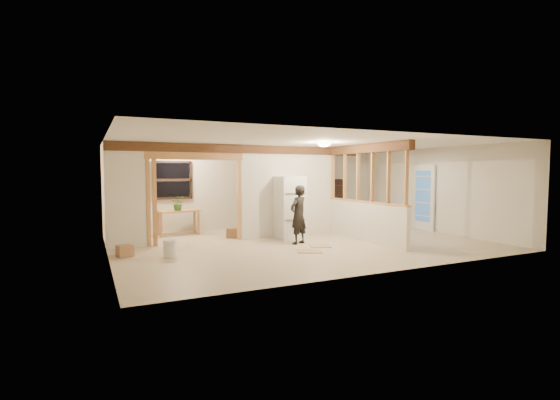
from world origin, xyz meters
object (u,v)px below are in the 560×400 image
refrigerator (290,207)px  work_table (179,223)px  shop_vac (117,230)px  bookshelf (333,201)px  woman (298,215)px

refrigerator → work_table: bearing=144.3°
work_table → shop_vac: bearing=-175.1°
work_table → shop_vac: 1.73m
bookshelf → shop_vac: bearing=-172.8°
work_table → shop_vac: work_table is taller
work_table → bookshelf: 5.43m
woman → shop_vac: (-4.05, 2.21, -0.42)m
woman → work_table: woman is taller
woman → work_table: size_ratio=1.31×
bookshelf → work_table: bearing=-175.9°
work_table → shop_vac: (-1.65, -0.50, -0.04)m
woman → work_table: 3.64m
refrigerator → woman: 0.88m
refrigerator → bookshelf: (2.80, 2.25, -0.07)m
shop_vac → bookshelf: bookshelf is taller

